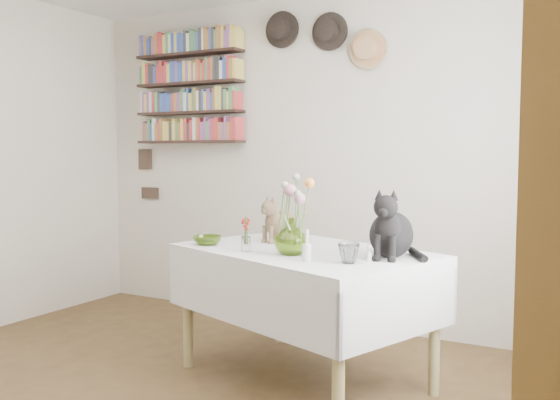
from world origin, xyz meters
The scene contains 15 objects.
room centered at (0.00, 0.00, 1.25)m, with size 4.08×4.58×2.58m.
curtain centered at (1.90, -0.12, 1.15)m, with size 0.12×0.38×2.10m, color brown.
dining_table centered at (0.50, 1.10, 0.57)m, with size 1.65×1.34×0.76m.
tabby_cat centered at (0.23, 1.33, 0.91)m, with size 0.19×0.25×0.29m, color brown, non-canonical shape.
black_cat centered at (1.02, 1.11, 0.95)m, with size 0.25×0.32×0.37m, color black, non-canonical shape.
flower_vase centered at (0.52, 0.91, 0.86)m, with size 0.19×0.19×0.20m, color #92B836.
green_bowl centered at (-0.09, 0.99, 0.79)m, with size 0.17×0.17×0.05m, color #92B836.
drinking_glass centered at (0.89, 0.82, 0.81)m, with size 0.11×0.11×0.10m, color white.
candlestick centered at (0.68, 0.77, 0.82)m, with size 0.05×0.05×0.16m.
berry_jar centered at (0.25, 0.88, 0.86)m, with size 0.05×0.05×0.22m.
porcelain_figurine centered at (0.96, 0.94, 0.80)m, with size 0.04×0.04×0.08m.
flower_bouquet centered at (0.52, 0.92, 1.10)m, with size 0.17×0.13×0.39m.
bookshelf_unit centered at (-1.10, 2.16, 1.84)m, with size 1.00×0.16×0.91m.
wall_hats centered at (0.12, 2.19, 2.17)m, with size 0.98×0.09×0.48m.
wall_art_plaques centered at (-1.63, 2.23, 1.12)m, with size 0.21×0.02×0.44m.
Camera 1 is at (2.08, -2.05, 1.33)m, focal length 40.00 mm.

